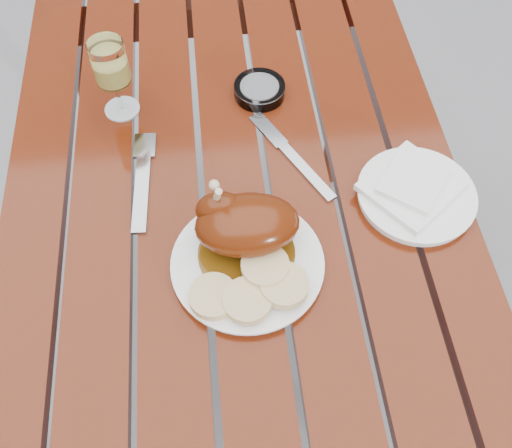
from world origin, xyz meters
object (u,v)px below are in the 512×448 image
Objects in this scene: dinner_plate at (248,264)px; ashtray at (259,90)px; side_plate at (416,195)px; table at (239,276)px; wine_glass at (114,79)px.

dinner_plate is 2.44× the size of ashtray.
side_plate is at bearing -49.10° from ashtray.
ashtray reaches higher than dinner_plate.
table is at bearing -109.08° from ashtray.
wine_glass reaches higher than ashtray.
table is 0.42m from dinner_plate.
ashtray is (0.07, 0.20, 0.39)m from table.
dinner_plate is 0.32m from side_plate.
wine_glass reaches higher than dinner_plate.
ashtray is at bearing 70.92° from table.
ashtray is (0.27, 0.01, -0.07)m from wine_glass.
ashtray is (-0.24, 0.28, 0.00)m from side_plate.
dinner_plate reaches higher than table.
dinner_plate is 0.38m from ashtray.
ashtray reaches higher than table.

